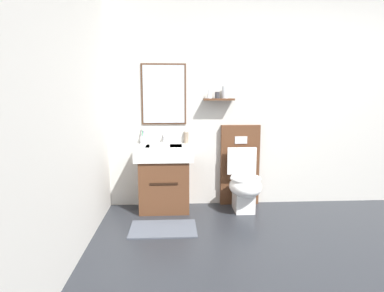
# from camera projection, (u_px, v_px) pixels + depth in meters

# --- Properties ---
(wall_back) EXTENTS (5.13, 0.27, 2.66)m
(wall_back) POSITION_uv_depth(u_px,v_px,m) (305.00, 98.00, 3.98)
(wall_back) COLOR beige
(wall_back) RESTS_ON ground
(wall_left) EXTENTS (0.12, 4.10, 2.66)m
(wall_left) POSITION_uv_depth(u_px,v_px,m) (28.00, 100.00, 1.87)
(wall_left) COLOR beige
(wall_left) RESTS_ON ground
(bath_mat) EXTENTS (0.68, 0.44, 0.01)m
(bath_mat) POSITION_uv_depth(u_px,v_px,m) (163.00, 229.00, 3.26)
(bath_mat) COLOR #474C56
(bath_mat) RESTS_ON ground
(vanity_sink_left) EXTENTS (0.67, 0.46, 0.78)m
(vanity_sink_left) POSITION_uv_depth(u_px,v_px,m) (164.00, 176.00, 3.77)
(vanity_sink_left) COLOR #56331E
(vanity_sink_left) RESTS_ON ground
(tap_on_left_sink) EXTENTS (0.03, 0.13, 0.11)m
(tap_on_left_sink) POSITION_uv_depth(u_px,v_px,m) (164.00, 138.00, 3.87)
(tap_on_left_sink) COLOR silver
(tap_on_left_sink) RESTS_ON vanity_sink_left
(toilet) EXTENTS (0.48, 0.62, 1.00)m
(toilet) POSITION_uv_depth(u_px,v_px,m) (242.00, 178.00, 3.82)
(toilet) COLOR #56331E
(toilet) RESTS_ON ground
(toothbrush_cup) EXTENTS (0.07, 0.07, 0.20)m
(toothbrush_cup) POSITION_uv_depth(u_px,v_px,m) (143.00, 139.00, 3.84)
(toothbrush_cup) COLOR silver
(toothbrush_cup) RESTS_ON vanity_sink_left
(soap_dispenser) EXTENTS (0.06, 0.06, 0.17)m
(soap_dispenser) POSITION_uv_depth(u_px,v_px,m) (186.00, 137.00, 3.88)
(soap_dispenser) COLOR gray
(soap_dispenser) RESTS_ON vanity_sink_left
(folded_hand_towel) EXTENTS (0.22, 0.16, 0.04)m
(folded_hand_towel) POSITION_uv_depth(u_px,v_px,m) (160.00, 145.00, 3.58)
(folded_hand_towel) COLOR white
(folded_hand_towel) RESTS_ON vanity_sink_left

